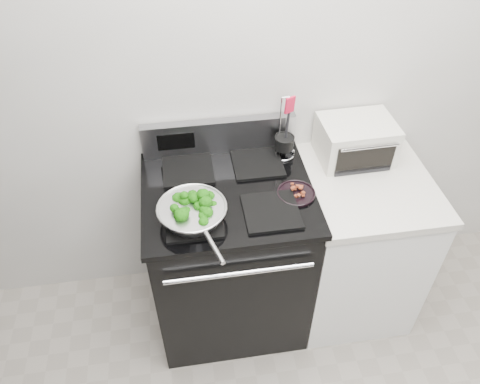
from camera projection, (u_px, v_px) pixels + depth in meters
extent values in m
cube|color=silver|center=(281.00, 71.00, 2.16)|extent=(4.00, 0.02, 2.70)
cube|color=black|center=(229.00, 259.00, 2.48)|extent=(0.76, 0.66, 0.92)
cube|color=black|center=(228.00, 193.00, 2.16)|extent=(0.79, 0.69, 0.03)
cube|color=#99999E|center=(219.00, 136.00, 2.31)|extent=(0.76, 0.05, 0.18)
cube|color=black|center=(194.00, 220.00, 2.00)|extent=(0.24, 0.24, 0.01)
cube|color=black|center=(271.00, 211.00, 2.04)|extent=(0.24, 0.24, 0.01)
cube|color=black|center=(188.00, 170.00, 2.25)|extent=(0.24, 0.24, 0.01)
cube|color=black|center=(257.00, 163.00, 2.29)|extent=(0.24, 0.24, 0.01)
cube|color=white|center=(353.00, 246.00, 2.57)|extent=(0.60, 0.66, 0.88)
cube|color=beige|center=(368.00, 184.00, 2.26)|extent=(0.62, 0.68, 0.04)
torus|color=silver|center=(192.00, 207.00, 1.96)|extent=(0.30, 0.30, 0.01)
cylinder|color=silver|center=(214.00, 247.00, 1.81)|extent=(0.07, 0.18, 0.02)
cylinder|color=black|center=(296.00, 194.00, 2.13)|extent=(0.18, 0.18, 0.01)
cylinder|color=black|center=(284.00, 143.00, 2.29)|extent=(0.09, 0.09, 0.06)
cylinder|color=black|center=(285.00, 130.00, 2.23)|extent=(0.02, 0.02, 0.20)
cube|color=red|center=(287.00, 104.00, 2.14)|extent=(0.05, 0.03, 0.08)
cube|color=beige|center=(355.00, 140.00, 2.31)|extent=(0.36, 0.28, 0.21)
cube|color=black|center=(365.00, 159.00, 2.22)|extent=(0.29, 0.02, 0.14)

